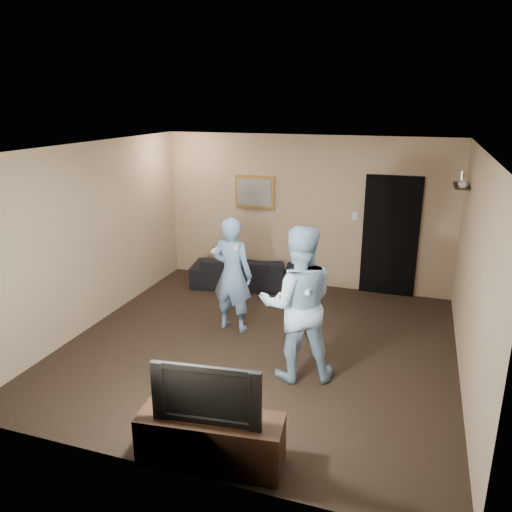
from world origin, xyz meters
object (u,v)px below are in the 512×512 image
(sofa, at_px, (245,271))
(wii_player_right, at_px, (298,304))
(tv_console, at_px, (211,439))
(television, at_px, (209,390))
(wii_player_left, at_px, (232,275))

(sofa, bearing_deg, wii_player_right, 111.73)
(tv_console, relative_size, wii_player_right, 0.71)
(television, relative_size, wii_player_right, 0.52)
(wii_player_left, bearing_deg, sofa, 103.59)
(sofa, relative_size, wii_player_right, 1.01)
(television, bearing_deg, sofa, 99.09)
(wii_player_left, bearing_deg, tv_console, -73.01)
(tv_console, bearing_deg, wii_player_left, 100.39)
(sofa, height_order, wii_player_right, wii_player_right)
(sofa, height_order, television, television)
(tv_console, height_order, wii_player_right, wii_player_right)
(sofa, relative_size, tv_console, 1.43)
(television, height_order, wii_player_left, wii_player_left)
(television, distance_m, wii_player_left, 2.80)
(tv_console, xyz_separation_m, wii_player_right, (0.36, 1.71, 0.67))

